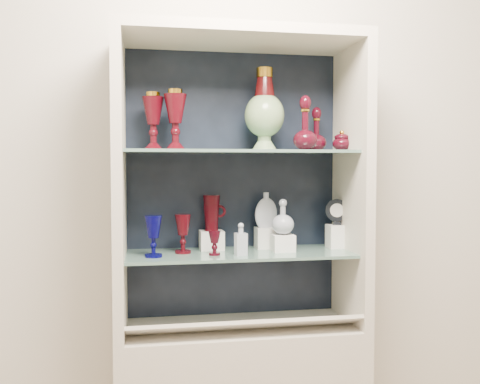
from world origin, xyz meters
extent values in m
cube|color=beige|center=(0.00, 1.75, 1.40)|extent=(3.50, 0.02, 2.80)
cube|color=black|center=(0.00, 1.72, 1.32)|extent=(0.98, 0.02, 1.15)
cube|color=beige|center=(-0.48, 1.53, 1.32)|extent=(0.04, 0.40, 1.15)
cube|color=beige|center=(0.48, 1.53, 1.32)|extent=(0.04, 0.40, 1.15)
cube|color=beige|center=(0.00, 1.53, 1.92)|extent=(1.00, 0.40, 0.04)
cube|color=slate|center=(0.00, 1.55, 1.04)|extent=(0.92, 0.34, 0.01)
cube|color=slate|center=(0.00, 1.55, 1.46)|extent=(0.92, 0.34, 0.01)
cube|color=beige|center=(0.00, 1.42, 0.78)|extent=(0.92, 0.17, 0.09)
cube|color=white|center=(0.28, 1.42, 0.80)|extent=(0.10, 0.06, 0.03)
cube|color=white|center=(0.03, 1.42, 0.80)|extent=(0.10, 0.06, 0.03)
cube|color=silver|center=(-0.10, 1.64, 1.09)|extent=(0.10, 0.10, 0.08)
cube|color=silver|center=(0.13, 1.64, 1.09)|extent=(0.09, 0.09, 0.09)
cube|color=silver|center=(0.18, 1.54, 1.08)|extent=(0.09, 0.09, 0.07)
cube|color=silver|center=(0.44, 1.60, 1.10)|extent=(0.08, 0.08, 0.10)
camera|label=1|loc=(-0.38, -0.61, 1.41)|focal=40.00mm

